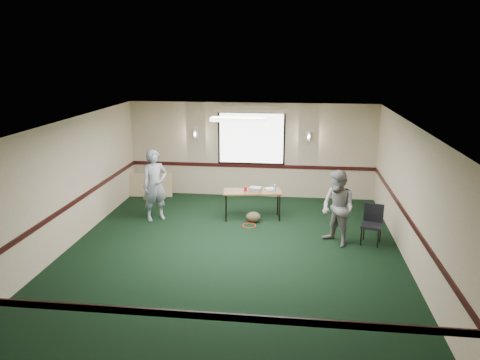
# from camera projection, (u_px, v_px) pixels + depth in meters

# --- Properties ---
(ground) EXTENTS (8.00, 8.00, 0.00)m
(ground) POSITION_uv_depth(u_px,v_px,m) (233.00, 251.00, 9.83)
(ground) COLOR black
(ground) RESTS_ON ground
(room_shell) EXTENTS (8.00, 8.02, 8.00)m
(room_shell) POSITION_uv_depth(u_px,v_px,m) (244.00, 156.00, 11.45)
(room_shell) COLOR tan
(room_shell) RESTS_ON ground
(folding_table) EXTENTS (1.50, 0.77, 0.72)m
(folding_table) POSITION_uv_depth(u_px,v_px,m) (252.00, 193.00, 11.61)
(folding_table) COLOR #523017
(folding_table) RESTS_ON ground
(projector) EXTENTS (0.33, 0.29, 0.09)m
(projector) POSITION_uv_depth(u_px,v_px,m) (255.00, 189.00, 11.59)
(projector) COLOR gray
(projector) RESTS_ON folding_table
(game_console) EXTENTS (0.25, 0.23, 0.05)m
(game_console) POSITION_uv_depth(u_px,v_px,m) (270.00, 189.00, 11.67)
(game_console) COLOR white
(game_console) RESTS_ON folding_table
(red_cup) EXTENTS (0.08, 0.08, 0.12)m
(red_cup) POSITION_uv_depth(u_px,v_px,m) (245.00, 189.00, 11.57)
(red_cup) COLOR #B20B12
(red_cup) RESTS_ON folding_table
(water_bottle) EXTENTS (0.05, 0.05, 0.18)m
(water_bottle) POSITION_uv_depth(u_px,v_px,m) (275.00, 188.00, 11.54)
(water_bottle) COLOR #85ABDA
(water_bottle) RESTS_ON folding_table
(duffel_bag) EXTENTS (0.45, 0.40, 0.26)m
(duffel_bag) POSITION_uv_depth(u_px,v_px,m) (253.00, 217.00, 11.48)
(duffel_bag) COLOR #403824
(duffel_bag) RESTS_ON ground
(cable_coil) EXTENTS (0.44, 0.44, 0.02)m
(cable_coil) POSITION_uv_depth(u_px,v_px,m) (249.00, 225.00, 11.27)
(cable_coil) COLOR red
(cable_coil) RESTS_ON ground
(folded_table) EXTENTS (1.32, 0.31, 0.67)m
(folded_table) POSITION_uv_depth(u_px,v_px,m) (150.00, 185.00, 13.53)
(folded_table) COLOR tan
(folded_table) RESTS_ON ground
(conference_chair) EXTENTS (0.53, 0.54, 0.86)m
(conference_chair) POSITION_uv_depth(u_px,v_px,m) (372.00, 221.00, 10.16)
(conference_chair) COLOR black
(conference_chair) RESTS_ON ground
(person_left) EXTENTS (0.77, 0.72, 1.77)m
(person_left) POSITION_uv_depth(u_px,v_px,m) (155.00, 185.00, 11.50)
(person_left) COLOR #3F5E8B
(person_left) RESTS_ON ground
(person_right) EXTENTS (0.99, 1.01, 1.64)m
(person_right) POSITION_uv_depth(u_px,v_px,m) (338.00, 208.00, 9.98)
(person_right) COLOR #6977A4
(person_right) RESTS_ON ground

